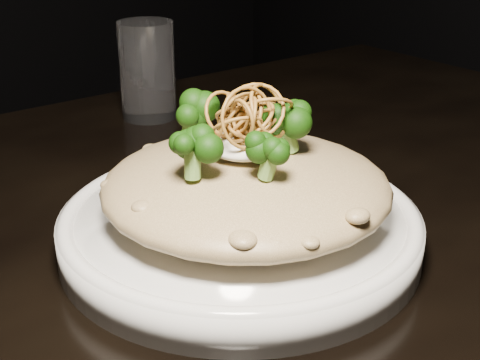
{
  "coord_description": "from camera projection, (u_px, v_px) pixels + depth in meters",
  "views": [
    {
      "loc": [
        -0.32,
        -0.38,
        1.0
      ],
      "look_at": [
        -0.05,
        -0.03,
        0.81
      ],
      "focal_mm": 50.0,
      "sensor_mm": 36.0,
      "label": 1
    }
  ],
  "objects": [
    {
      "name": "table",
      "position": [
        262.0,
        298.0,
        0.59
      ],
      "size": [
        1.1,
        0.8,
        0.75
      ],
      "color": "black",
      "rests_on": "ground"
    },
    {
      "name": "plate",
      "position": [
        240.0,
        229.0,
        0.51
      ],
      "size": [
        0.27,
        0.27,
        0.03
      ],
      "primitive_type": "cylinder",
      "color": "silver",
      "rests_on": "table"
    },
    {
      "name": "risotto",
      "position": [
        246.0,
        186.0,
        0.49
      ],
      "size": [
        0.21,
        0.21,
        0.05
      ],
      "primitive_type": "ellipsoid",
      "color": "brown",
      "rests_on": "plate"
    },
    {
      "name": "broccoli",
      "position": [
        240.0,
        128.0,
        0.47
      ],
      "size": [
        0.13,
        0.13,
        0.05
      ],
      "primitive_type": null,
      "color": "black",
      "rests_on": "risotto"
    },
    {
      "name": "cheese",
      "position": [
        245.0,
        144.0,
        0.48
      ],
      "size": [
        0.06,
        0.06,
        0.02
      ],
      "primitive_type": "ellipsoid",
      "color": "white",
      "rests_on": "risotto"
    },
    {
      "name": "shallots",
      "position": [
        245.0,
        115.0,
        0.47
      ],
      "size": [
        0.05,
        0.05,
        0.03
      ],
      "primitive_type": null,
      "color": "brown",
      "rests_on": "cheese"
    },
    {
      "name": "drinking_glass",
      "position": [
        147.0,
        71.0,
        0.77
      ],
      "size": [
        0.08,
        0.08,
        0.11
      ],
      "primitive_type": "cylinder",
      "rotation": [
        0.0,
        0.0,
        0.29
      ],
      "color": "white",
      "rests_on": "table"
    }
  ]
}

